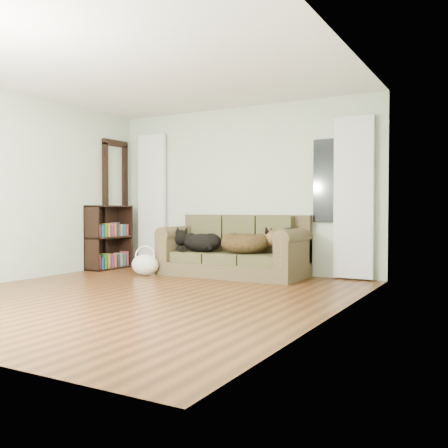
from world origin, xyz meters
The scene contains 15 objects.
floor centered at (0.00, 0.00, 0.00)m, with size 5.00×5.00×0.00m, color #3D2210.
ceiling centered at (0.00, 0.00, 2.60)m, with size 5.00×5.00×0.00m, color white.
wall_back centered at (0.00, 2.50, 1.30)m, with size 4.50×0.04×2.60m, color #A9C29F.
wall_left centered at (-2.25, 0.00, 1.30)m, with size 0.04×5.00×2.60m, color #A9C29F.
wall_right centered at (2.25, 0.00, 1.30)m, with size 0.04×5.00×2.60m, color #A9C29F.
curtain_left centered at (-1.70, 2.42, 1.15)m, with size 0.55×0.08×2.25m, color white.
curtain_right centered at (1.80, 2.42, 1.15)m, with size 0.55×0.08×2.25m, color white.
window_pane centered at (1.45, 2.47, 1.40)m, with size 0.50×0.03×1.20m, color black.
door_casing centered at (-2.20, 2.05, 1.05)m, with size 0.07×0.60×2.10m, color black.
sofa centered at (0.12, 1.97, 0.45)m, with size 2.14×0.93×0.88m, color #433F29.
dog_black_lab centered at (-0.38, 1.87, 0.48)m, with size 0.67×0.47×0.28m, color black.
dog_shepherd centered at (0.40, 1.92, 0.49)m, with size 0.73×0.51×0.32m, color black.
tv_remote centered at (1.07, 1.82, 0.73)m, with size 0.05×0.18×0.02m, color black.
tote_bag centered at (-1.05, 1.39, 0.16)m, with size 0.43×0.34×0.32m, color beige.
bookshelf centered at (-2.09, 1.76, 0.50)m, with size 0.32×0.84×1.05m, color black.
Camera 1 is at (3.60, -4.53, 0.99)m, focal length 40.00 mm.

